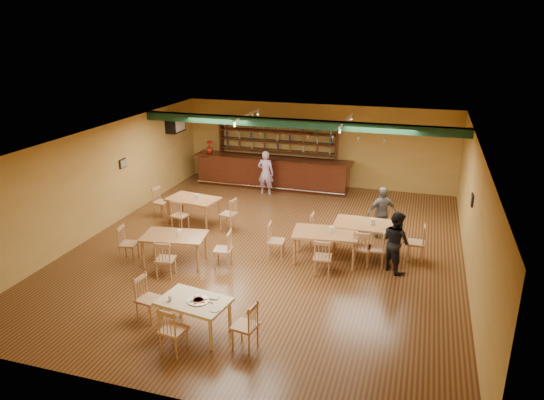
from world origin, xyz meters
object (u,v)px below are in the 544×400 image
(dining_table_b, at_px, (366,238))
(dining_table_c, at_px, (175,249))
(dining_table_a, at_px, (194,210))
(patron_right_a, at_px, (396,242))
(dining_table_d, at_px, (325,247))
(patron_bar, at_px, (266,173))
(near_table, at_px, (195,316))
(bar_counter, at_px, (272,173))

(dining_table_b, xyz_separation_m, dining_table_c, (-4.47, -2.02, -0.03))
(dining_table_a, relative_size, patron_right_a, 1.00)
(dining_table_c, height_order, dining_table_d, dining_table_d)
(patron_bar, bearing_deg, patron_right_a, 134.28)
(dining_table_a, xyz_separation_m, near_table, (2.55, -5.34, -0.03))
(dining_table_b, distance_m, dining_table_c, 4.91)
(dining_table_a, bearing_deg, dining_table_d, -10.38)
(patron_bar, distance_m, patron_right_a, 6.70)
(dining_table_c, bearing_deg, dining_table_b, 15.43)
(dining_table_b, distance_m, patron_bar, 5.58)
(dining_table_c, xyz_separation_m, patron_right_a, (5.27, 1.22, 0.37))
(bar_counter, bearing_deg, near_table, -82.16)
(dining_table_c, distance_m, patron_right_a, 5.42)
(dining_table_a, xyz_separation_m, patron_right_a, (6.05, -1.49, 0.38))
(bar_counter, xyz_separation_m, dining_table_d, (3.08, -5.53, -0.16))
(bar_counter, distance_m, dining_table_a, 4.22)
(dining_table_a, height_order, dining_table_b, dining_table_b)
(bar_counter, bearing_deg, patron_bar, -89.40)
(patron_bar, bearing_deg, dining_table_d, 121.86)
(near_table, xyz_separation_m, patron_right_a, (3.50, 3.84, 0.41))
(dining_table_a, relative_size, dining_table_b, 0.93)
(bar_counter, xyz_separation_m, patron_bar, (0.01, -0.83, 0.22))
(dining_table_d, distance_m, patron_bar, 5.63)
(dining_table_a, height_order, patron_right_a, patron_right_a)
(dining_table_a, distance_m, dining_table_b, 5.29)
(bar_counter, relative_size, dining_table_a, 3.83)
(dining_table_d, xyz_separation_m, near_table, (-1.79, -3.83, -0.05))
(dining_table_a, distance_m, dining_table_d, 4.59)
(dining_table_d, relative_size, patron_right_a, 1.06)
(near_table, bearing_deg, patron_right_a, 56.49)
(near_table, xyz_separation_m, patron_bar, (-1.28, 8.53, 0.43))
(bar_counter, height_order, dining_table_a, bar_counter)
(dining_table_a, xyz_separation_m, patron_bar, (1.27, 3.20, 0.40))
(near_table, height_order, patron_right_a, patron_right_a)
(near_table, bearing_deg, dining_table_c, 132.82)
(dining_table_c, relative_size, near_table, 1.17)
(bar_counter, height_order, patron_bar, patron_bar)
(patron_bar, relative_size, patron_right_a, 1.03)
(dining_table_b, distance_m, patron_right_a, 1.18)
(dining_table_c, distance_m, dining_table_d, 3.76)
(patron_bar, height_order, patron_right_a, patron_bar)
(dining_table_d, distance_m, near_table, 4.23)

